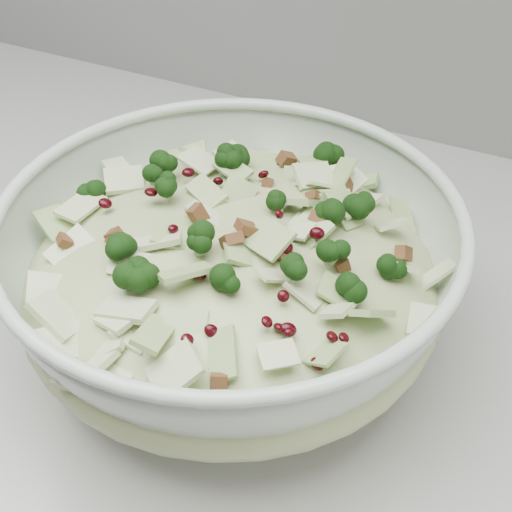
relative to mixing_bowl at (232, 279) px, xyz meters
The scene contains 2 objects.
mixing_bowl is the anchor object (origin of this frame).
salad 0.02m from the mixing_bowl, 45.00° to the right, with size 0.42×0.42×0.13m.
Camera 1 is at (0.79, 1.26, 1.31)m, focal length 50.00 mm.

